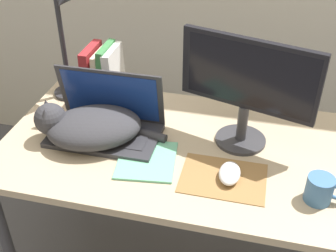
{
  "coord_description": "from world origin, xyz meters",
  "views": [
    {
      "loc": [
        0.28,
        -0.81,
        1.6
      ],
      "look_at": [
        0.0,
        0.31,
        0.81
      ],
      "focal_mm": 45.0,
      "sensor_mm": 36.0,
      "label": 1
    }
  ],
  "objects": [
    {
      "name": "mousepad",
      "position": [
        0.21,
        0.21,
        0.71
      ],
      "size": [
        0.27,
        0.2,
        0.0
      ],
      "color": "olive",
      "rests_on": "desk"
    },
    {
      "name": "mug",
      "position": [
        0.5,
        0.18,
        0.75
      ],
      "size": [
        0.12,
        0.08,
        0.08
      ],
      "color": "teal",
      "rests_on": "desk"
    },
    {
      "name": "computer_mouse",
      "position": [
        0.23,
        0.22,
        0.73
      ],
      "size": [
        0.07,
        0.11,
        0.04
      ],
      "color": "silver",
      "rests_on": "mousepad"
    },
    {
      "name": "cat",
      "position": [
        -0.28,
        0.31,
        0.77
      ],
      "size": [
        0.46,
        0.35,
        0.14
      ],
      "color": "#333338",
      "rests_on": "desk"
    },
    {
      "name": "laptop",
      "position": [
        -0.23,
        0.36,
        0.75
      ],
      "size": [
        0.39,
        0.22,
        0.23
      ],
      "color": "#2D2D33",
      "rests_on": "desk"
    },
    {
      "name": "desk",
      "position": [
        0.0,
        0.35,
        0.63
      ],
      "size": [
        1.18,
        0.7,
        0.71
      ],
      "color": "tan",
      "rests_on": "ground_plane"
    },
    {
      "name": "desk_lamp",
      "position": [
        -0.45,
        0.56,
        1.05
      ],
      "size": [
        0.17,
        0.17,
        0.5
      ],
      "color": "#28282D",
      "rests_on": "desk"
    },
    {
      "name": "external_monitor",
      "position": [
        0.24,
        0.42,
        0.93
      ],
      "size": [
        0.45,
        0.18,
        0.39
      ],
      "color": "#333338",
      "rests_on": "desk"
    },
    {
      "name": "notepad",
      "position": [
        -0.05,
        0.24,
        0.71
      ],
      "size": [
        0.22,
        0.23,
        0.01
      ],
      "color": "#6BBC93",
      "rests_on": "desk"
    },
    {
      "name": "book_row",
      "position": [
        -0.33,
        0.59,
        0.82
      ],
      "size": [
        0.13,
        0.16,
        0.24
      ],
      "color": "maroon",
      "rests_on": "desk"
    }
  ]
}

